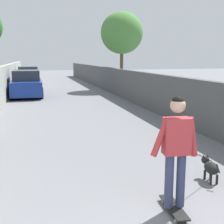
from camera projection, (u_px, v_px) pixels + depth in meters
The scene contains 8 objects.
ground_plane at pixel (68, 101), 15.82m from camera, with size 80.00×80.00×0.00m, color slate.
fence_right at pixel (140, 88), 14.57m from camera, with size 48.00×0.30×1.61m, color #4C4C4C.
tree_right_near at pixel (122, 33), 20.96m from camera, with size 2.94×2.94×5.42m.
skateboard at pixel (174, 207), 4.50m from camera, with size 0.82×0.27×0.08m.
person_skateboarder at pixel (176, 143), 4.32m from camera, with size 0.25×0.71×1.66m.
dog at pixel (210, 167), 5.58m from camera, with size 1.16×1.29×1.06m.
car_near at pixel (27, 84), 17.75m from camera, with size 4.08×1.80×1.54m.
car_far at pixel (28, 77), 24.86m from camera, with size 3.97×1.80×1.54m.
Camera 1 is at (-1.74, 1.69, 2.28)m, focal length 48.27 mm.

